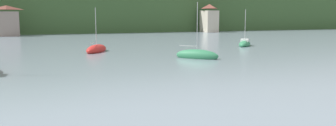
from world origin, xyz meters
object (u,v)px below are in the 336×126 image
at_px(shore_building_central, 209,19).
at_px(sailboat_far_7, 197,56).
at_px(sailboat_far_4, 97,50).
at_px(sailboat_far_9, 245,44).
at_px(shore_building_westcentral, 7,21).

relative_size(shore_building_central, sailboat_far_7, 1.27).
bearing_deg(sailboat_far_4, sailboat_far_9, -57.72).
height_order(shore_building_central, sailboat_far_4, shore_building_central).
bearing_deg(sailboat_far_9, shore_building_central, 19.25).
height_order(sailboat_far_4, sailboat_far_9, sailboat_far_4).
relative_size(shore_building_central, sailboat_far_9, 1.38).
distance_m(sailboat_far_4, sailboat_far_7, 16.16).
bearing_deg(shore_building_central, sailboat_far_9, -112.62).
height_order(shore_building_westcentral, shore_building_central, shore_building_central).
xyz_separation_m(shore_building_westcentral, sailboat_far_9, (40.65, -49.22, -3.59)).
xyz_separation_m(shore_building_westcentral, shore_building_central, (61.67, 1.22, 0.59)).
relative_size(sailboat_far_4, sailboat_far_7, 0.93).
bearing_deg(sailboat_far_4, shore_building_central, -11.70).
bearing_deg(sailboat_far_9, sailboat_far_4, 132.89).
bearing_deg(sailboat_far_4, sailboat_far_7, -109.92).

